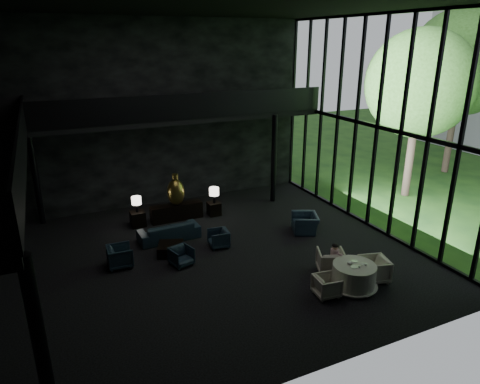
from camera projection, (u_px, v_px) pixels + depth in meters
name	position (u px, v px, depth m)	size (l,w,h in m)	color
floor	(207.00, 259.00, 14.62)	(14.00, 12.00, 0.02)	black
ceiling	(199.00, 4.00, 11.95)	(14.00, 12.00, 0.02)	black
wall_back	(155.00, 116.00, 18.42)	(14.00, 0.04, 8.00)	black
wall_front	(313.00, 209.00, 8.16)	(14.00, 0.04, 8.00)	black
curtain_wall	(377.00, 127.00, 16.05)	(0.20, 12.00, 8.00)	black
mezzanine_back	(184.00, 117.00, 17.96)	(12.00, 2.00, 0.25)	black
railing_left	(22.00, 140.00, 11.10)	(0.06, 12.00, 1.00)	black
railing_back	(192.00, 106.00, 16.90)	(12.00, 0.06, 1.00)	black
column_sw	(43.00, 362.00, 7.09)	(0.24, 0.24, 4.00)	black
column_nw	(35.00, 176.00, 16.84)	(0.24, 0.24, 4.00)	black
column_ne	(274.00, 159.00, 19.28)	(0.24, 0.24, 4.00)	black
tree_near	(420.00, 84.00, 18.95)	(4.80, 4.80, 7.65)	#382D23
tree_far	(463.00, 62.00, 22.40)	(5.60, 5.60, 8.80)	#382D23
console	(177.00, 212.00, 17.72)	(2.15, 0.49, 0.68)	black
bronze_urn	(176.00, 192.00, 17.37)	(0.71, 0.71, 1.32)	olive
side_table_left	(138.00, 219.00, 17.12)	(0.56, 0.56, 0.61)	black
table_lamp_left	(136.00, 201.00, 16.85)	(0.38, 0.38, 0.64)	black
side_table_right	(214.00, 209.00, 18.23)	(0.51, 0.51, 0.56)	black
table_lamp_right	(214.00, 192.00, 17.93)	(0.41, 0.41, 0.69)	black
sofa	(169.00, 227.00, 15.90)	(2.46, 0.72, 0.96)	#173246
lounge_armchair_west	(120.00, 255.00, 14.01)	(0.79, 0.74, 0.82)	#182E38
lounge_armchair_east	(219.00, 238.00, 15.39)	(0.62, 0.58, 0.64)	#112636
lounge_armchair_south	(181.00, 256.00, 14.13)	(0.59, 0.55, 0.61)	black
window_armchair	(305.00, 220.00, 16.57)	(1.07, 0.69, 0.93)	black
coffee_table	(171.00, 249.00, 14.89)	(0.85, 0.85, 0.38)	black
dining_table	(354.00, 277.00, 12.84)	(1.46, 1.46, 0.75)	white
dining_chair_north	(331.00, 259.00, 13.65)	(0.87, 0.82, 0.90)	silver
dining_chair_east	(374.00, 267.00, 13.17)	(0.86, 0.81, 0.89)	silver
dining_chair_west	(327.00, 286.00, 12.41)	(0.61, 0.57, 0.63)	silver
child	(335.00, 252.00, 13.48)	(0.28, 0.28, 0.59)	#EEB1C6
plate_a	(354.00, 267.00, 12.58)	(0.22, 0.22, 0.01)	white
plate_b	(355.00, 261.00, 12.91)	(0.20, 0.20, 0.01)	white
saucer	(363.00, 264.00, 12.71)	(0.17, 0.17, 0.01)	white
coffee_cup	(366.00, 264.00, 12.66)	(0.08, 0.08, 0.06)	white
cereal_bowl	(350.00, 263.00, 12.73)	(0.16, 0.16, 0.08)	white
cream_pot	(359.00, 267.00, 12.52)	(0.06, 0.06, 0.07)	#99999E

